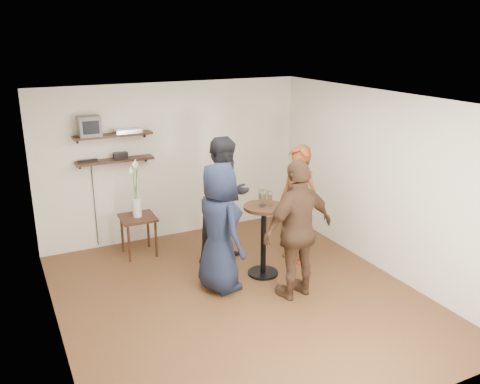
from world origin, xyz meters
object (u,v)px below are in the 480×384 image
object	(u,v)px
dvd_deck	(128,131)
person_plaid	(298,204)
person_dark	(226,200)
person_navy	(220,228)
person_brown	(298,230)
side_table	(138,223)
radio	(121,156)
crt_monitor	(89,126)
drinks_table	(264,231)

from	to	relation	value
dvd_deck	person_plaid	xyz separation A→B (m)	(2.07, -1.69, -1.00)
person_dark	person_navy	distance (m)	0.90
dvd_deck	person_brown	distance (m)	3.17
side_table	person_plaid	distance (m)	2.49
radio	person_dark	size ratio (longest dim) A/B	0.11
dvd_deck	person_brown	world-z (taller)	dvd_deck
radio	crt_monitor	bearing A→B (deg)	180.00
dvd_deck	person_navy	size ratio (longest dim) A/B	0.23
person_navy	radio	bearing A→B (deg)	13.75
dvd_deck	person_navy	distance (m)	2.34
person_navy	person_brown	world-z (taller)	person_brown
radio	drinks_table	xyz separation A→B (m)	(1.51, -1.90, -0.84)
crt_monitor	dvd_deck	bearing A→B (deg)	0.00
drinks_table	person_dark	bearing A→B (deg)	112.11
side_table	person_plaid	bearing A→B (deg)	-30.71
person_navy	person_brown	xyz separation A→B (m)	(0.83, -0.62, 0.04)
crt_monitor	person_plaid	xyz separation A→B (m)	(2.65, -1.69, -1.12)
crt_monitor	person_navy	distance (m)	2.61
person_navy	person_plaid	bearing A→B (deg)	-85.31
dvd_deck	side_table	xyz separation A→B (m)	(-0.05, -0.43, -1.37)
drinks_table	side_table	bearing A→B (deg)	133.91
radio	person_brown	bearing A→B (deg)	-58.31
side_table	person_plaid	size ratio (longest dim) A/B	0.35
crt_monitor	person_dark	size ratio (longest dim) A/B	0.17
radio	person_navy	world-z (taller)	person_navy
person_plaid	person_brown	world-z (taller)	person_brown
drinks_table	person_navy	size ratio (longest dim) A/B	0.59
person_navy	person_brown	bearing A→B (deg)	-134.63
radio	dvd_deck	bearing A→B (deg)	0.00
crt_monitor	radio	xyz separation A→B (m)	(0.43, 0.00, -0.50)
person_dark	crt_monitor	bearing A→B (deg)	121.63
drinks_table	person_navy	bearing A→B (deg)	-172.24
crt_monitor	side_table	size ratio (longest dim) A/B	0.51
person_plaid	person_brown	xyz separation A→B (m)	(-0.59, -0.94, 0.03)
side_table	dvd_deck	bearing A→B (deg)	84.02
person_brown	person_dark	bearing A→B (deg)	-83.20
side_table	radio	bearing A→B (deg)	102.69
side_table	drinks_table	world-z (taller)	drinks_table
dvd_deck	person_dark	size ratio (longest dim) A/B	0.21
dvd_deck	side_table	distance (m)	1.44
drinks_table	dvd_deck	bearing A→B (deg)	125.74
dvd_deck	person_dark	distance (m)	1.89
person_dark	person_navy	bearing A→B (deg)	-142.17
person_brown	drinks_table	bearing A→B (deg)	-90.00
radio	person_navy	distance (m)	2.24
drinks_table	person_dark	xyz separation A→B (m)	(-0.28, 0.68, 0.29)
side_table	person_dark	size ratio (longest dim) A/B	0.33
crt_monitor	dvd_deck	xyz separation A→B (m)	(0.58, 0.00, -0.12)
side_table	person_brown	bearing A→B (deg)	-55.21
drinks_table	person_navy	world-z (taller)	person_navy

